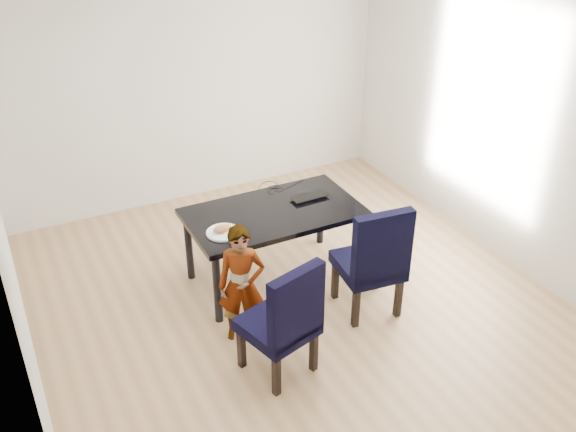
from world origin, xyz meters
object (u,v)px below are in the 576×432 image
dining_table (274,245)px  chair_right (369,256)px  plate (224,232)px  laptop (307,195)px  child (242,285)px  chair_left (277,316)px

dining_table → chair_right: bearing=-54.9°
dining_table → plate: bearing=-163.8°
plate → laptop: size_ratio=0.82×
plate → laptop: laptop is taller
child → plate: size_ratio=3.55×
chair_right → laptop: (-0.14, 0.89, 0.22)m
child → chair_left: bearing=-55.2°
child → plate: child is taller
chair_right → child: bearing=-179.8°
dining_table → child: (-0.61, -0.65, 0.16)m
chair_left → plate: size_ratio=3.46×
chair_right → laptop: 0.93m
chair_right → plate: 1.28m
chair_left → chair_right: (1.07, 0.36, 0.02)m
plate → laptop: bearing=15.8°
child → plate: (0.05, 0.49, 0.22)m
chair_left → chair_right: size_ratio=0.95×
dining_table → child: child is taller
dining_table → chair_right: (0.55, -0.78, 0.17)m
chair_right → child: size_ratio=1.02×
dining_table → chair_left: 1.26m
chair_left → child: (-0.09, 0.49, 0.01)m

